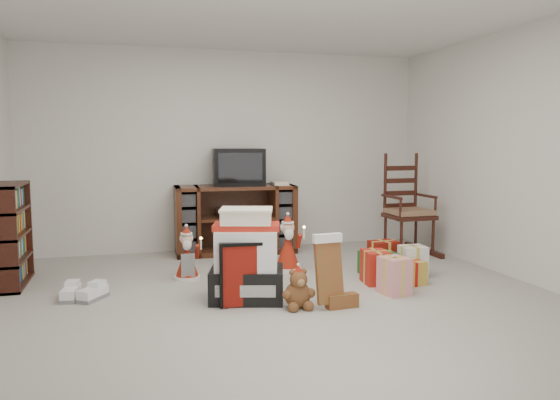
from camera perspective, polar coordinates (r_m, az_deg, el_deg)
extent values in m
cube|color=#A6A198|center=(4.72, 0.26, -10.87)|extent=(5.00, 5.00, 0.01)
cube|color=silver|center=(4.65, 0.27, 20.13)|extent=(5.00, 5.00, 0.01)
cube|color=silver|center=(6.95, -5.39, 5.13)|extent=(5.00, 0.01, 2.50)
cube|color=silver|center=(2.22, 18.18, 2.37)|extent=(5.00, 0.01, 2.50)
cube|color=silver|center=(5.73, 25.18, 4.31)|extent=(0.01, 5.00, 2.50)
cube|color=#482414|center=(6.74, -4.68, -2.01)|extent=(1.47, 0.56, 0.83)
cube|color=silver|center=(6.70, -4.64, -1.39)|extent=(0.45, 0.32, 0.08)
cube|color=#3E1810|center=(5.81, -26.37, -3.27)|extent=(0.27, 0.80, 0.98)
cube|color=#3E1810|center=(6.84, 13.35, -1.67)|extent=(0.52, 0.50, 0.05)
cube|color=#936D50|center=(6.83, 13.36, -1.18)|extent=(0.48, 0.46, 0.06)
cube|color=#3E1810|center=(7.00, 12.55, 1.99)|extent=(0.43, 0.07, 0.78)
cube|color=#3E1810|center=(6.91, 13.26, -5.21)|extent=(0.53, 0.86, 0.06)
cube|color=black|center=(4.81, -3.47, -8.76)|extent=(0.72, 0.60, 0.28)
cube|color=silver|center=(4.73, -3.50, -5.11)|extent=(0.61, 0.53, 0.34)
cube|color=#B32214|center=(4.70, -3.52, -2.76)|extent=(0.62, 0.44, 0.05)
cube|color=#F0E4C4|center=(4.69, -3.52, -1.79)|extent=(0.49, 0.42, 0.11)
cube|color=maroon|center=(4.66, -3.73, -7.53)|extent=(0.43, 0.24, 0.55)
cube|color=black|center=(4.69, -4.01, -3.13)|extent=(0.22, 0.05, 0.03)
ellipsoid|color=brown|center=(4.59, 1.84, -9.88)|extent=(0.22, 0.19, 0.23)
sphere|color=brown|center=(4.53, 1.96, -8.31)|extent=(0.15, 0.15, 0.15)
cone|color=maroon|center=(5.83, 0.81, -5.44)|extent=(0.28, 0.28, 0.40)
sphere|color=#D6AB96|center=(5.79, 0.81, -2.99)|extent=(0.14, 0.14, 0.14)
cone|color=maroon|center=(5.77, 0.81, -1.95)|extent=(0.12, 0.12, 0.10)
cylinder|color=silver|center=(5.73, 2.53, -3.50)|extent=(0.02, 0.02, 0.12)
cone|color=maroon|center=(5.56, -9.70, -6.35)|extent=(0.25, 0.25, 0.36)
sphere|color=#D6AB96|center=(5.52, -9.74, -4.08)|extent=(0.12, 0.12, 0.12)
cone|color=maroon|center=(5.50, -9.76, -3.11)|extent=(0.11, 0.11, 0.09)
cylinder|color=silver|center=(5.44, -8.26, -4.58)|extent=(0.02, 0.02, 0.11)
cube|color=white|center=(5.14, -21.10, -9.19)|extent=(0.17, 0.32, 0.11)
cube|color=white|center=(5.12, -18.90, -9.15)|extent=(0.28, 0.33, 0.11)
cube|color=#B32214|center=(5.44, 9.69, -7.05)|extent=(0.28, 0.28, 0.28)
cube|color=#196727|center=(5.77, 10.50, -6.29)|extent=(0.28, 0.28, 0.28)
cube|color=gold|center=(5.42, 13.05, -7.17)|extent=(0.28, 0.28, 0.28)
cube|color=white|center=(5.09, 10.97, -8.02)|extent=(0.28, 0.28, 0.28)
cube|color=silver|center=(5.71, 13.93, -6.51)|extent=(0.28, 0.28, 0.28)
cube|color=maroon|center=(6.06, 11.45, -5.71)|extent=(0.28, 0.28, 0.28)
cube|color=black|center=(6.70, -4.34, 3.46)|extent=(0.65, 0.49, 0.45)
cube|color=black|center=(6.49, -3.96, 3.37)|extent=(0.52, 0.07, 0.36)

